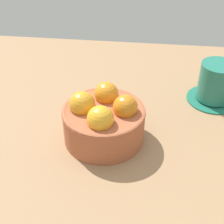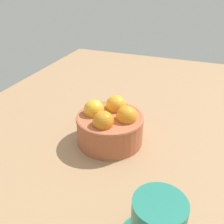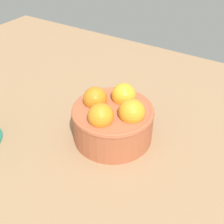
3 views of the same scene
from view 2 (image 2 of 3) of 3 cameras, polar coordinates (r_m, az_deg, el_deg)
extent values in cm
cube|color=#997551|center=(61.52, -0.42, -8.02)|extent=(134.63, 84.91, 4.49)
cylinder|color=#AD5938|center=(58.37, -0.44, -3.71)|extent=(14.73, 14.73, 6.52)
torus|color=#AD5938|center=(56.87, -0.45, -1.28)|extent=(14.93, 14.93, 1.00)
sphere|color=orange|center=(55.38, 3.33, -0.73)|extent=(4.47, 4.47, 4.47)
sphere|color=orange|center=(59.47, 0.62, 1.55)|extent=(4.66, 4.66, 4.66)
sphere|color=gold|center=(57.35, -4.11, 0.36)|extent=(4.57, 4.57, 4.57)
sphere|color=orange|center=(53.10, -1.67, -2.10)|extent=(4.41, 4.41, 4.41)
cylinder|color=#237260|center=(38.67, 10.02, -22.96)|extent=(7.35, 7.35, 8.07)
camera|label=1|loc=(0.76, -44.18, 26.95)|focal=53.98mm
camera|label=3|loc=(0.70, 39.10, 24.68)|focal=45.85mm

